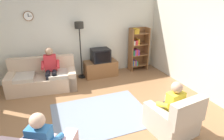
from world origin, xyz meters
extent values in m
plane|color=#8C603D|center=(0.00, 0.00, 0.00)|extent=(12.00, 12.00, 0.00)
cube|color=beige|center=(0.00, 2.66, 1.35)|extent=(6.20, 0.12, 2.70)
cylinder|color=brown|center=(-1.45, 2.58, 2.05)|extent=(0.28, 0.03, 0.28)
cylinder|color=white|center=(-1.45, 2.56, 2.05)|extent=(0.24, 0.01, 0.24)
cube|color=black|center=(-1.45, 2.56, 2.08)|extent=(0.02, 0.01, 0.09)
cube|color=black|center=(-1.41, 2.56, 2.05)|extent=(0.11, 0.01, 0.01)
cube|color=beige|center=(2.86, 0.00, 1.35)|extent=(0.12, 5.80, 2.70)
cube|color=tan|center=(-1.30, 1.87, 0.21)|extent=(1.98, 1.04, 0.42)
cube|color=tan|center=(-1.26, 2.23, 0.66)|extent=(1.91, 0.40, 0.48)
cube|color=tan|center=(-0.47, 1.78, 0.28)|extent=(0.31, 0.86, 0.56)
cube|color=tan|center=(-2.14, 1.96, 0.28)|extent=(0.31, 0.86, 0.56)
cube|color=#BCAD99|center=(-0.81, 1.77, 0.47)|extent=(0.67, 0.74, 0.10)
cube|color=#BCAD99|center=(-1.80, 1.87, 0.47)|extent=(0.67, 0.74, 0.10)
cube|color=brown|center=(0.60, 2.25, 0.26)|extent=(1.10, 0.56, 0.52)
cube|color=black|center=(0.60, 2.51, 0.29)|extent=(1.10, 0.04, 0.03)
cube|color=black|center=(0.60, 2.23, 0.74)|extent=(0.60, 0.48, 0.44)
cube|color=black|center=(0.60, 1.98, 0.74)|extent=(0.50, 0.01, 0.36)
cube|color=brown|center=(1.76, 2.30, 0.78)|extent=(0.04, 0.36, 1.55)
cube|color=brown|center=(2.40, 2.30, 0.78)|extent=(0.04, 0.36, 1.55)
cube|color=brown|center=(2.08, 2.47, 0.78)|extent=(0.64, 0.02, 1.55)
cube|color=brown|center=(2.08, 2.30, 0.19)|extent=(0.60, 0.34, 0.02)
cube|color=#2D59A5|center=(1.82, 2.28, 0.31)|extent=(0.03, 0.28, 0.21)
cube|color=gold|center=(1.86, 2.28, 0.30)|extent=(0.03, 0.28, 0.19)
cube|color=#72338C|center=(1.92, 2.28, 0.30)|extent=(0.05, 0.28, 0.20)
cube|color=#267F4C|center=(1.97, 2.28, 0.29)|extent=(0.04, 0.28, 0.16)
cube|color=brown|center=(2.08, 2.30, 0.58)|extent=(0.60, 0.34, 0.02)
cube|color=#267F4C|center=(1.83, 2.28, 0.69)|extent=(0.05, 0.28, 0.19)
cube|color=#72338C|center=(1.89, 2.28, 0.70)|extent=(0.05, 0.28, 0.21)
cube|color=red|center=(1.94, 2.28, 0.70)|extent=(0.06, 0.28, 0.21)
cube|color=#72338C|center=(2.01, 2.28, 0.69)|extent=(0.06, 0.28, 0.20)
cube|color=brown|center=(2.08, 2.30, 0.97)|extent=(0.60, 0.34, 0.02)
cube|color=silver|center=(1.83, 2.28, 1.06)|extent=(0.04, 0.28, 0.15)
cube|color=red|center=(1.88, 2.28, 1.06)|extent=(0.03, 0.28, 0.15)
cube|color=red|center=(1.93, 2.28, 1.06)|extent=(0.06, 0.28, 0.16)
cube|color=gold|center=(1.99, 2.28, 1.08)|extent=(0.05, 0.28, 0.20)
cube|color=brown|center=(2.08, 2.30, 1.36)|extent=(0.60, 0.34, 0.02)
cube|color=gold|center=(1.83, 2.28, 1.44)|extent=(0.05, 0.28, 0.14)
cube|color=gold|center=(1.89, 2.28, 1.45)|extent=(0.05, 0.28, 0.17)
cube|color=gold|center=(1.96, 2.28, 1.46)|extent=(0.06, 0.28, 0.18)
cylinder|color=black|center=(-0.04, 2.35, 0.01)|extent=(0.28, 0.28, 0.03)
cylinder|color=black|center=(-0.04, 2.35, 0.85)|extent=(0.04, 0.04, 1.70)
cylinder|color=black|center=(-0.04, 2.35, 1.75)|extent=(0.28, 0.28, 0.20)
cube|color=#BCAD99|center=(1.06, -1.01, 0.20)|extent=(0.91, 0.94, 0.40)
cube|color=#BCAD99|center=(1.11, -1.37, 0.65)|extent=(0.82, 0.29, 0.50)
cube|color=#BCAD99|center=(0.76, -1.03, 0.28)|extent=(0.31, 0.82, 0.56)
cube|color=#BCAD99|center=(1.35, -0.94, 0.28)|extent=(0.31, 0.82, 0.56)
cube|color=slate|center=(-0.11, 0.03, 0.01)|extent=(2.20, 1.70, 0.01)
cube|color=red|center=(-1.03, 1.92, 0.78)|extent=(0.36, 0.24, 0.48)
sphere|color=#A37A5B|center=(-1.03, 1.91, 1.13)|extent=(0.22, 0.22, 0.22)
cylinder|color=black|center=(-0.96, 1.72, 0.54)|extent=(0.17, 0.39, 0.13)
cylinder|color=black|center=(-1.14, 1.74, 0.54)|extent=(0.17, 0.39, 0.13)
cylinder|color=black|center=(-0.98, 1.53, 0.26)|extent=(0.12, 0.12, 0.52)
cylinder|color=black|center=(-1.16, 1.55, 0.26)|extent=(0.12, 0.12, 0.52)
cylinder|color=red|center=(-0.83, 1.80, 0.76)|extent=(0.13, 0.34, 0.20)
cylinder|color=red|center=(-1.25, 1.84, 0.76)|extent=(0.13, 0.34, 0.20)
sphere|color=#D8AD8C|center=(-1.40, -1.18, 1.01)|extent=(0.22, 0.22, 0.22)
cylinder|color=#3372B2|center=(-1.54, -1.00, 0.64)|extent=(0.24, 0.33, 0.20)
cylinder|color=#3372B2|center=(-1.17, -1.21, 0.64)|extent=(0.24, 0.33, 0.20)
cube|color=yellow|center=(1.06, -1.05, 0.66)|extent=(0.36, 0.25, 0.48)
sphere|color=tan|center=(1.06, -1.04, 1.01)|extent=(0.22, 0.22, 0.22)
cylinder|color=black|center=(0.95, -0.88, 0.42)|extent=(0.18, 0.39, 0.13)
cylinder|color=black|center=(1.13, -0.85, 0.42)|extent=(0.18, 0.39, 0.13)
cylinder|color=black|center=(0.92, -0.69, 0.20)|extent=(0.12, 0.12, 0.40)
cylinder|color=black|center=(1.10, -0.67, 0.20)|extent=(0.12, 0.12, 0.40)
cylinder|color=yellow|center=(0.84, -0.98, 0.64)|extent=(0.13, 0.34, 0.20)
cylinder|color=yellow|center=(1.26, -0.93, 0.64)|extent=(0.13, 0.34, 0.20)
camera|label=1|loc=(-1.21, -3.56, 2.62)|focal=30.30mm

